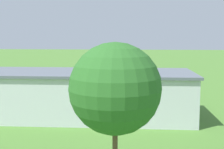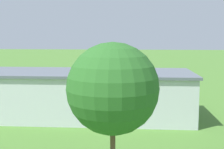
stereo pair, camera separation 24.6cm
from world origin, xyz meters
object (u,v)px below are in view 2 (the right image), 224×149
Objects in this scene: person_crossing_taxiway at (46,88)px; windsock at (136,55)px; hangar at (71,94)px; biplane at (125,65)px; car_black at (0,92)px; tree_behind_hangar_left at (113,89)px; person_by_parked_cars at (186,99)px; person_beside_truck at (171,91)px.

windsock reaches higher than person_crossing_taxiway.
hangar is 20.75m from person_crossing_taxiway.
biplane is 22.06m from windsock.
biplane is 1.45× the size of windsock.
hangar is at bearing 81.64° from windsock.
car_black is (17.07, -13.54, -2.39)m from hangar.
biplane is 57.17m from tree_behind_hangar_left.
car_black is 2.60× the size of person_by_parked_cars.
person_beside_truck is at bearing 100.25° from windsock.
hangar is at bearing -68.97° from tree_behind_hangar_left.
car_black is 0.39× the size of tree_behind_hangar_left.
person_by_parked_cars is (-27.17, 8.19, -0.03)m from person_crossing_taxiway.
car_black is at bearing -53.82° from tree_behind_hangar_left.
tree_behind_hangar_left is (-7.95, 20.67, 4.41)m from hangar.
person_beside_truck reaches higher than car_black.
person_beside_truck is (-33.00, -3.94, 0.00)m from car_black.
car_black is at bearing 44.60° from biplane.
person_beside_truck is 41.70m from windsock.
biplane is at bearing 83.54° from windsock.
windsock is (-25.63, -44.71, 4.67)m from car_black.
tree_behind_hangar_left reaches higher than biplane.
windsock reaches higher than person_by_parked_cars.
biplane reaches higher than person_crossing_taxiway.
biplane reaches higher than windsock.
windsock is (-17.98, -39.92, 4.71)m from person_crossing_taxiway.
person_beside_truck is 0.16× the size of tree_behind_hangar_left.
hangar is 20.59m from person_by_parked_cars.
hangar is at bearing 141.58° from car_black.
tree_behind_hangar_left is 1.74× the size of windsock.
person_beside_truck is 0.28× the size of windsock.
hangar is 20.44× the size of person_crossing_taxiway.
person_by_parked_cars is 7.56m from person_beside_truck.
hangar reaches higher than person_by_parked_cars.
hangar is 36.89m from biplane.
windsock is (9.19, -48.11, 4.74)m from person_by_parked_cars.
windsock is at bearing -114.24° from person_crossing_taxiway.
tree_behind_hangar_left is (-1.87, 57.04, 3.41)m from biplane.
hangar reaches higher than person_crossing_taxiway.
windsock is at bearing -96.46° from biplane.
person_by_parked_cars is at bearing -150.27° from hangar.
car_black is 2.43× the size of person_beside_truck.
car_black reaches higher than person_crossing_taxiway.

